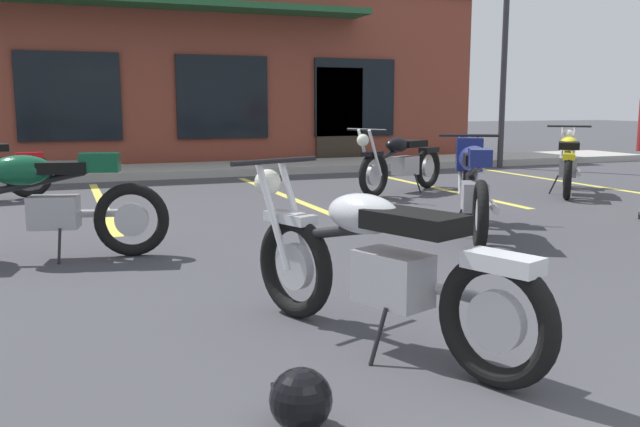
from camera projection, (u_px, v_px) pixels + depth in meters
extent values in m
plane|color=#3D3D42|center=(324.00, 285.00, 4.99)|extent=(80.00, 80.00, 0.00)
cube|color=#A8A59E|center=(160.00, 171.00, 12.73)|extent=(22.00, 1.80, 0.14)
cube|color=brown|center=(132.00, 74.00, 16.28)|extent=(15.00, 6.02, 4.02)
cube|color=black|center=(69.00, 97.00, 13.03)|extent=(1.92, 0.06, 1.70)
cube|color=black|center=(223.00, 97.00, 14.09)|extent=(1.92, 0.06, 1.70)
cube|color=black|center=(355.00, 98.00, 15.16)|extent=(1.92, 0.06, 1.70)
cube|color=#33281E|center=(339.00, 116.00, 15.09)|extent=(1.10, 0.06, 2.10)
cube|color=#235933|center=(148.00, 2.00, 12.90)|extent=(9.00, 0.90, 0.12)
cube|color=#DBCC4C|center=(102.00, 204.00, 8.97)|extent=(0.12, 4.80, 0.01)
cube|color=#DBCC4C|center=(283.00, 195.00, 9.87)|extent=(0.12, 4.80, 0.01)
cube|color=#DBCC4C|center=(434.00, 187.00, 10.76)|extent=(0.12, 4.80, 0.01)
cube|color=#DBCC4C|center=(562.00, 181.00, 11.65)|extent=(0.12, 4.80, 0.01)
torus|color=black|center=(496.00, 321.00, 3.14)|extent=(0.33, 0.63, 0.64)
cylinder|color=#B7B7BC|center=(496.00, 321.00, 3.14)|extent=(0.16, 0.29, 0.29)
torus|color=black|center=(295.00, 267.00, 4.19)|extent=(0.33, 0.63, 0.64)
cylinder|color=#B7B7BC|center=(295.00, 267.00, 4.19)|extent=(0.16, 0.29, 0.29)
cylinder|color=silver|center=(273.00, 215.00, 4.15)|extent=(0.16, 0.32, 0.66)
cylinder|color=silver|center=(295.00, 212.00, 4.27)|extent=(0.16, 0.32, 0.66)
cylinder|color=black|center=(275.00, 161.00, 4.22)|extent=(0.63, 0.27, 0.03)
sphere|color=silver|center=(268.00, 182.00, 4.30)|extent=(0.22, 0.22, 0.17)
cube|color=silver|center=(290.00, 218.00, 4.17)|extent=(0.26, 0.39, 0.06)
cube|color=#9E9EA3|center=(392.00, 278.00, 3.59)|extent=(0.37, 0.46, 0.28)
cylinder|color=silver|center=(466.00, 295.00, 3.42)|extent=(0.26, 0.54, 0.07)
cylinder|color=black|center=(366.00, 229.00, 3.70)|extent=(0.40, 0.90, 0.26)
ellipsoid|color=silver|center=(363.00, 214.00, 3.70)|extent=(0.42, 0.54, 0.22)
cube|color=black|center=(414.00, 222.00, 3.44)|extent=(0.45, 0.59, 0.10)
cube|color=silver|center=(503.00, 263.00, 3.08)|extent=(0.28, 0.39, 0.08)
cylinder|color=black|center=(378.00, 336.00, 3.46)|extent=(0.13, 0.07, 0.29)
torus|color=black|center=(428.00, 168.00, 10.65)|extent=(0.61, 0.39, 0.64)
cylinder|color=#B7B7BC|center=(428.00, 168.00, 10.65)|extent=(0.28, 0.19, 0.29)
torus|color=black|center=(374.00, 175.00, 9.56)|extent=(0.61, 0.39, 0.64)
cylinder|color=#B7B7BC|center=(374.00, 175.00, 9.56)|extent=(0.28, 0.19, 0.29)
cylinder|color=silver|center=(375.00, 153.00, 9.38)|extent=(0.31, 0.19, 0.66)
cylinder|color=silver|center=(365.00, 152.00, 9.50)|extent=(0.31, 0.19, 0.66)
cylinder|color=black|center=(367.00, 130.00, 9.33)|extent=(0.34, 0.60, 0.03)
sphere|color=silver|center=(363.00, 140.00, 9.29)|extent=(0.23, 0.23, 0.17)
cube|color=black|center=(372.00, 154.00, 9.49)|extent=(0.38, 0.29, 0.06)
cube|color=#9E9EA3|center=(405.00, 166.00, 10.15)|extent=(0.47, 0.40, 0.28)
cylinder|color=silver|center=(411.00, 166.00, 10.53)|extent=(0.52, 0.32, 0.07)
cylinder|color=black|center=(398.00, 150.00, 9.96)|extent=(0.86, 0.50, 0.26)
ellipsoid|color=black|center=(397.00, 145.00, 9.94)|extent=(0.55, 0.46, 0.22)
cube|color=black|center=(411.00, 144.00, 10.21)|extent=(0.59, 0.49, 0.10)
cube|color=black|center=(429.00, 150.00, 10.62)|extent=(0.39, 0.31, 0.08)
cylinder|color=black|center=(418.00, 183.00, 10.13)|extent=(0.09, 0.13, 0.29)
torus|color=black|center=(480.00, 215.00, 6.14)|extent=(0.40, 0.61, 0.64)
cylinder|color=#B7B7BC|center=(480.00, 215.00, 6.14)|extent=(0.19, 0.28, 0.29)
torus|color=black|center=(468.00, 194.00, 7.55)|extent=(0.40, 0.61, 0.64)
cylinder|color=#B7B7BC|center=(468.00, 194.00, 7.55)|extent=(0.19, 0.28, 0.29)
cylinder|color=silver|center=(460.00, 165.00, 7.61)|extent=(0.20, 0.31, 0.66)
cylinder|color=silver|center=(477.00, 165.00, 7.58)|extent=(0.20, 0.31, 0.66)
cylinder|color=black|center=(469.00, 136.00, 7.62)|extent=(0.59, 0.35, 0.03)
sphere|color=silver|center=(468.00, 148.00, 7.72)|extent=(0.23, 0.23, 0.17)
cube|color=navy|center=(469.00, 167.00, 7.54)|extent=(0.30, 0.38, 0.06)
cube|color=#9E9EA3|center=(475.00, 197.00, 6.75)|extent=(0.40, 0.47, 0.28)
cylinder|color=silver|center=(493.00, 206.00, 6.38)|extent=(0.33, 0.51, 0.07)
cylinder|color=black|center=(474.00, 171.00, 6.91)|extent=(0.51, 0.85, 0.26)
ellipsoid|color=navy|center=(474.00, 159.00, 6.93)|extent=(0.51, 0.60, 0.26)
cube|color=navy|center=(469.00, 154.00, 7.53)|extent=(0.36, 0.35, 0.36)
cube|color=black|center=(477.00, 159.00, 6.59)|extent=(0.40, 0.47, 0.10)
cube|color=navy|center=(480.00, 157.00, 6.29)|extent=(0.33, 0.38, 0.16)
cylinder|color=black|center=(456.00, 223.00, 6.75)|extent=(0.13, 0.09, 0.29)
torus|color=black|center=(568.00, 177.00, 9.36)|extent=(0.49, 0.55, 0.64)
cylinder|color=#B7B7BC|center=(568.00, 177.00, 9.36)|extent=(0.23, 0.26, 0.29)
torus|color=black|center=(567.00, 168.00, 10.70)|extent=(0.49, 0.55, 0.64)
cylinder|color=#B7B7BC|center=(567.00, 168.00, 10.70)|extent=(0.23, 0.26, 0.29)
cylinder|color=silver|center=(562.00, 147.00, 10.77)|extent=(0.24, 0.28, 0.66)
cylinder|color=silver|center=(574.00, 147.00, 10.71)|extent=(0.24, 0.28, 0.66)
cylinder|color=black|center=(569.00, 126.00, 10.76)|extent=(0.52, 0.45, 0.03)
sphere|color=silver|center=(569.00, 135.00, 10.86)|extent=(0.24, 0.24, 0.17)
cube|color=yellow|center=(568.00, 148.00, 10.69)|extent=(0.34, 0.36, 0.06)
cube|color=#9E9EA3|center=(568.00, 167.00, 9.94)|extent=(0.44, 0.46, 0.28)
cylinder|color=silver|center=(578.00, 172.00, 9.56)|extent=(0.41, 0.46, 0.07)
cylinder|color=black|center=(568.00, 150.00, 10.09)|extent=(0.66, 0.75, 0.26)
ellipsoid|color=yellow|center=(569.00, 144.00, 10.09)|extent=(0.51, 0.53, 0.22)
cube|color=black|center=(569.00, 145.00, 9.76)|extent=(0.55, 0.58, 0.10)
cube|color=yellow|center=(569.00, 156.00, 9.29)|extent=(0.36, 0.38, 0.08)
cylinder|color=black|center=(554.00, 185.00, 9.98)|extent=(0.12, 0.11, 0.29)
torus|color=black|center=(132.00, 220.00, 5.88)|extent=(0.65, 0.24, 0.64)
cylinder|color=#B7B7BC|center=(132.00, 220.00, 5.88)|extent=(0.29, 0.12, 0.29)
cube|color=#9E9EA3|center=(54.00, 212.00, 5.78)|extent=(0.44, 0.32, 0.28)
cylinder|color=silver|center=(102.00, 213.00, 5.98)|extent=(0.55, 0.19, 0.07)
cylinder|color=black|center=(27.00, 185.00, 5.72)|extent=(0.93, 0.27, 0.26)
ellipsoid|color=#0F4C2D|center=(21.00, 170.00, 5.69)|extent=(0.57, 0.41, 0.26)
cube|color=black|center=(63.00, 167.00, 5.73)|extent=(0.44, 0.32, 0.10)
cube|color=#0F4C2D|center=(100.00, 162.00, 5.77)|extent=(0.36, 0.27, 0.16)
cylinder|color=black|center=(59.00, 246.00, 5.66)|extent=(0.05, 0.14, 0.29)
torus|color=black|center=(29.00, 175.00, 9.53)|extent=(0.65, 0.20, 0.64)
cylinder|color=#B7B7BC|center=(29.00, 175.00, 9.53)|extent=(0.29, 0.10, 0.29)
cylinder|color=silver|center=(7.00, 173.00, 9.51)|extent=(0.55, 0.15, 0.07)
cube|color=#B70F14|center=(29.00, 155.00, 9.50)|extent=(0.38, 0.21, 0.08)
sphere|color=black|center=(301.00, 399.00, 2.75)|extent=(0.26, 0.26, 0.26)
cube|color=black|center=(293.00, 391.00, 2.84)|extent=(0.18, 0.03, 0.09)
cylinder|color=#2D2D33|center=(505.00, 36.00, 13.72)|extent=(0.12, 0.12, 5.32)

